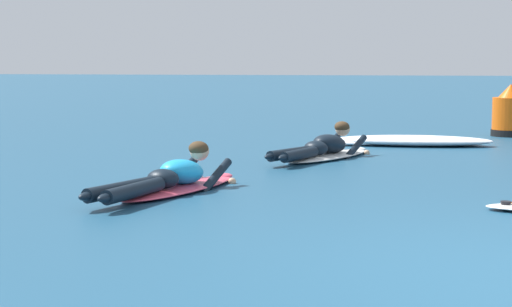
{
  "coord_description": "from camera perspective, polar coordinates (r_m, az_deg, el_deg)",
  "views": [
    {
      "loc": [
        -0.96,
        -5.63,
        1.37
      ],
      "look_at": [
        -2.93,
        5.07,
        0.19
      ],
      "focal_mm": 61.09,
      "sensor_mm": 36.0,
      "label": 1
    }
  ],
  "objects": [
    {
      "name": "whitewater_far_band",
      "position": [
        14.08,
        10.21,
        0.83
      ],
      "size": [
        2.54,
        0.87,
        0.16
      ],
      "color": "white",
      "rests_on": "ground"
    },
    {
      "name": "surfer_near",
      "position": [
        8.98,
        -5.47,
        -1.7
      ],
      "size": [
        1.11,
        2.55,
        0.55
      ],
      "color": "#E54C66",
      "rests_on": "ground"
    },
    {
      "name": "ground_plane",
      "position": [
        15.72,
        13.92,
        1.01
      ],
      "size": [
        120.0,
        120.0,
        0.0
      ],
      "primitive_type": "plane",
      "color": "navy"
    },
    {
      "name": "surfer_far",
      "position": [
        12.02,
        4.49,
        0.3
      ],
      "size": [
        1.36,
        2.4,
        0.55
      ],
      "color": "white",
      "rests_on": "ground"
    },
    {
      "name": "channel_marker_buoy",
      "position": [
        16.2,
        16.3,
        2.38
      ],
      "size": [
        0.66,
        0.66,
        0.93
      ],
      "color": "#EA5B0F",
      "rests_on": "ground"
    }
  ]
}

